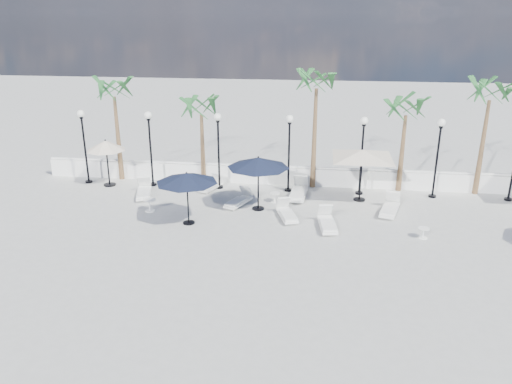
# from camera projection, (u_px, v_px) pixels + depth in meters

# --- Properties ---
(ground) EXTENTS (100.00, 100.00, 0.00)m
(ground) POSITION_uv_depth(u_px,v_px,m) (277.00, 248.00, 18.95)
(ground) COLOR #A5A5A0
(ground) RESTS_ON ground
(balustrade) EXTENTS (26.00, 0.30, 1.01)m
(balustrade) POSITION_uv_depth(u_px,v_px,m) (289.00, 176.00, 25.79)
(balustrade) COLOR white
(balustrade) RESTS_ON ground
(lamppost_0) EXTENTS (0.36, 0.36, 3.84)m
(lamppost_0) POSITION_uv_depth(u_px,v_px,m) (84.00, 136.00, 25.42)
(lamppost_0) COLOR black
(lamppost_0) RESTS_ON ground
(lamppost_1) EXTENTS (0.36, 0.36, 3.84)m
(lamppost_1) POSITION_uv_depth(u_px,v_px,m) (150.00, 138.00, 25.00)
(lamppost_1) COLOR black
(lamppost_1) RESTS_ON ground
(lamppost_2) EXTENTS (0.36, 0.36, 3.84)m
(lamppost_2) POSITION_uv_depth(u_px,v_px,m) (218.00, 140.00, 24.59)
(lamppost_2) COLOR black
(lamppost_2) RESTS_ON ground
(lamppost_3) EXTENTS (0.36, 0.36, 3.84)m
(lamppost_3) POSITION_uv_depth(u_px,v_px,m) (289.00, 143.00, 24.17)
(lamppost_3) COLOR black
(lamppost_3) RESTS_ON ground
(lamppost_4) EXTENTS (0.36, 0.36, 3.84)m
(lamppost_4) POSITION_uv_depth(u_px,v_px,m) (362.00, 145.00, 23.76)
(lamppost_4) COLOR black
(lamppost_4) RESTS_ON ground
(lamppost_5) EXTENTS (0.36, 0.36, 3.84)m
(lamppost_5) POSITION_uv_depth(u_px,v_px,m) (438.00, 147.00, 23.34)
(lamppost_5) COLOR black
(lamppost_5) RESTS_ON ground
(palm_0) EXTENTS (2.60, 2.60, 5.50)m
(palm_0) POSITION_uv_depth(u_px,v_px,m) (114.00, 94.00, 25.29)
(palm_0) COLOR brown
(palm_0) RESTS_ON ground
(palm_1) EXTENTS (2.60, 2.60, 4.70)m
(palm_1) POSITION_uv_depth(u_px,v_px,m) (201.00, 111.00, 25.02)
(palm_1) COLOR brown
(palm_1) RESTS_ON ground
(palm_2) EXTENTS (2.60, 2.60, 6.10)m
(palm_2) POSITION_uv_depth(u_px,v_px,m) (316.00, 86.00, 23.88)
(palm_2) COLOR brown
(palm_2) RESTS_ON ground
(palm_3) EXTENTS (2.60, 2.60, 4.90)m
(palm_3) POSITION_uv_depth(u_px,v_px,m) (406.00, 112.00, 23.77)
(palm_3) COLOR brown
(palm_3) RESTS_ON ground
(palm_4) EXTENTS (2.60, 2.60, 5.70)m
(palm_4) POSITION_uv_depth(u_px,v_px,m) (490.00, 98.00, 23.07)
(palm_4) COLOR brown
(palm_4) RESTS_ON ground
(lounger_0) EXTENTS (1.14, 2.04, 0.73)m
(lounger_0) POSITION_uv_depth(u_px,v_px,m) (144.00, 191.00, 24.23)
(lounger_0) COLOR white
(lounger_0) RESTS_ON ground
(lounger_1) EXTENTS (1.04, 1.71, 0.61)m
(lounger_1) POSITION_uv_depth(u_px,v_px,m) (211.00, 186.00, 25.14)
(lounger_1) COLOR white
(lounger_1) RESTS_ON ground
(lounger_2) EXTENTS (1.19, 1.85, 0.66)m
(lounger_2) POSITION_uv_depth(u_px,v_px,m) (239.00, 200.00, 23.12)
(lounger_2) COLOR white
(lounger_2) RESTS_ON ground
(lounger_3) EXTENTS (1.12, 1.92, 0.69)m
(lounger_3) POSITION_uv_depth(u_px,v_px,m) (287.00, 213.00, 21.62)
(lounger_3) COLOR white
(lounger_3) RESTS_ON ground
(lounger_4) EXTENTS (0.86, 2.22, 0.81)m
(lounger_4) POSITION_uv_depth(u_px,v_px,m) (298.00, 192.00, 24.08)
(lounger_4) COLOR white
(lounger_4) RESTS_ON ground
(lounger_5) EXTENTS (1.14, 2.07, 0.74)m
(lounger_5) POSITION_uv_depth(u_px,v_px,m) (390.00, 208.00, 22.18)
(lounger_5) COLOR white
(lounger_5) RESTS_ON ground
(lounger_6) EXTENTS (0.87, 1.99, 0.72)m
(lounger_6) POSITION_uv_depth(u_px,v_px,m) (327.00, 223.00, 20.65)
(lounger_6) COLOR white
(lounger_6) RESTS_ON ground
(side_table_0) EXTENTS (0.57, 0.57, 0.56)m
(side_table_0) POSITION_uv_depth(u_px,v_px,m) (150.00, 204.00, 22.37)
(side_table_0) COLOR white
(side_table_0) RESTS_ON ground
(side_table_1) EXTENTS (0.47, 0.47, 0.46)m
(side_table_1) POSITION_uv_depth(u_px,v_px,m) (275.00, 197.00, 23.46)
(side_table_1) COLOR white
(side_table_1) RESTS_ON ground
(side_table_2) EXTENTS (0.45, 0.45, 0.43)m
(side_table_2) POSITION_uv_depth(u_px,v_px,m) (424.00, 232.00, 19.71)
(side_table_2) COLOR white
(side_table_2) RESTS_ON ground
(parasol_navy_left) EXTENTS (2.60, 2.60, 2.29)m
(parasol_navy_left) POSITION_uv_depth(u_px,v_px,m) (187.00, 178.00, 20.50)
(parasol_navy_left) COLOR black
(parasol_navy_left) RESTS_ON ground
(parasol_navy_mid) EXTENTS (2.79, 2.79, 2.50)m
(parasol_navy_mid) POSITION_uv_depth(u_px,v_px,m) (258.00, 163.00, 21.96)
(parasol_navy_mid) COLOR black
(parasol_navy_mid) RESTS_ON ground
(parasol_cream_sq_a) EXTENTS (5.42, 5.42, 2.66)m
(parasol_cream_sq_a) POSITION_uv_depth(u_px,v_px,m) (363.00, 150.00, 22.96)
(parasol_cream_sq_a) COLOR black
(parasol_cream_sq_a) RESTS_ON ground
(parasol_cream_small) EXTENTS (1.99, 1.99, 2.44)m
(parasol_cream_small) POSITION_uv_depth(u_px,v_px,m) (106.00, 146.00, 25.12)
(parasol_cream_small) COLOR black
(parasol_cream_small) RESTS_ON ground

